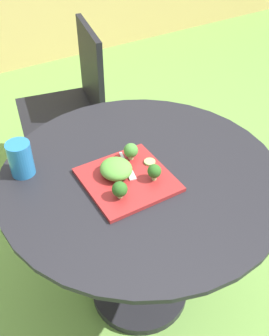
% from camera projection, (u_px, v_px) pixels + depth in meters
% --- Properties ---
extents(ground_plane, '(12.00, 12.00, 0.00)m').
position_uv_depth(ground_plane, '(140.00, 291.00, 1.86)').
color(ground_plane, '#669342').
extents(patio_table, '(1.00, 1.00, 0.74)m').
position_uv_depth(patio_table, '(141.00, 218.00, 1.53)').
color(patio_table, black).
rests_on(patio_table, ground_plane).
extents(patio_chair, '(0.52, 0.52, 0.90)m').
position_uv_depth(patio_chair, '(74.00, 96.00, 2.19)').
color(patio_chair, black).
rests_on(patio_chair, ground_plane).
extents(salad_plate, '(0.28, 0.28, 0.01)m').
position_uv_depth(salad_plate, '(127.00, 180.00, 1.34)').
color(salad_plate, maroon).
rests_on(salad_plate, patio_table).
extents(drinking_glass, '(0.08, 0.08, 0.13)m').
position_uv_depth(drinking_glass, '(21.00, 160.00, 1.34)').
color(drinking_glass, '#236BA8').
rests_on(drinking_glass, patio_table).
extents(fork, '(0.05, 0.15, 0.00)m').
position_uv_depth(fork, '(128.00, 168.00, 1.37)').
color(fork, silver).
rests_on(fork, salad_plate).
extents(lettuce_mound, '(0.11, 0.12, 0.05)m').
position_uv_depth(lettuce_mound, '(116.00, 169.00, 1.33)').
color(lettuce_mound, '#519338').
rests_on(lettuce_mound, salad_plate).
extents(broccoli_floret_0, '(0.05, 0.05, 0.06)m').
position_uv_depth(broccoli_floret_0, '(120.00, 189.00, 1.25)').
color(broccoli_floret_0, '#99B770').
rests_on(broccoli_floret_0, salad_plate).
extents(broccoli_floret_1, '(0.05, 0.05, 0.06)m').
position_uv_depth(broccoli_floret_1, '(154.00, 171.00, 1.31)').
color(broccoli_floret_1, '#99B770').
rests_on(broccoli_floret_1, salad_plate).
extents(broccoli_floret_2, '(0.05, 0.05, 0.06)m').
position_uv_depth(broccoli_floret_2, '(131.00, 150.00, 1.40)').
color(broccoli_floret_2, '#99B770').
rests_on(broccoli_floret_2, salad_plate).
extents(cucumber_slice_0, '(0.04, 0.04, 0.01)m').
position_uv_depth(cucumber_slice_0, '(150.00, 162.00, 1.40)').
color(cucumber_slice_0, '#8EB766').
rests_on(cucumber_slice_0, salad_plate).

